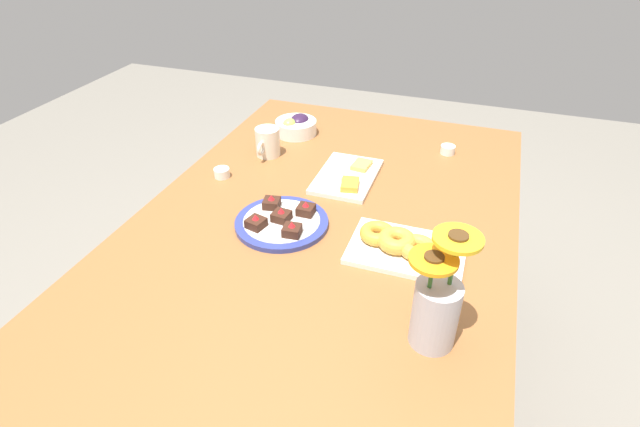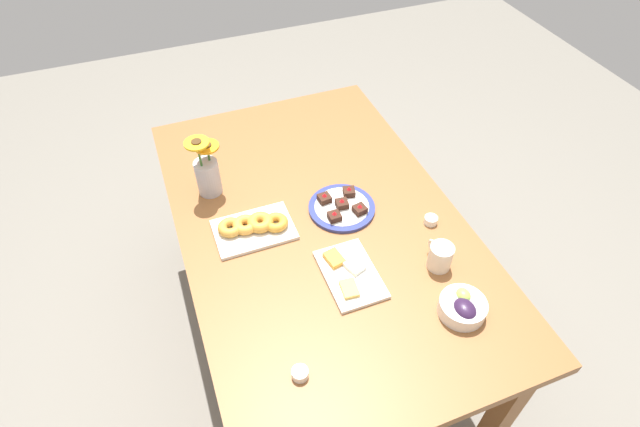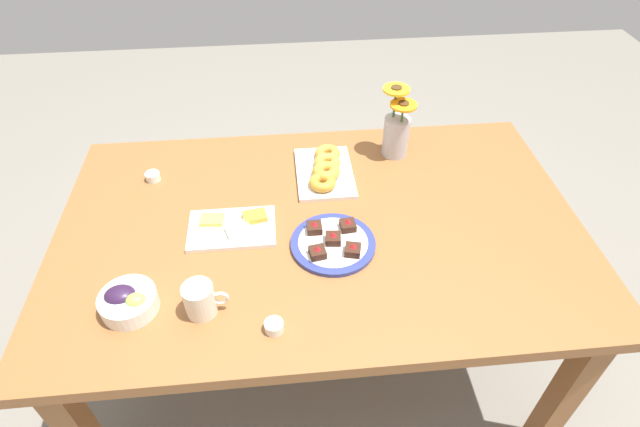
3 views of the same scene
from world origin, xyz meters
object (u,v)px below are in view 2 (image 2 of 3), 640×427
object	(u,v)px
coffee_mug	(440,256)
croissant_platter	(254,226)
jam_cup_honey	(300,373)
jam_cup_berry	(431,220)
flower_vase	(207,174)
dessert_plate	(342,207)
cheese_platter	(349,273)
grape_bowl	(463,307)
dining_table	(320,237)

from	to	relation	value
coffee_mug	croissant_platter	world-z (taller)	coffee_mug
jam_cup_honey	jam_cup_berry	size ratio (longest dim) A/B	1.00
coffee_mug	flower_vase	size ratio (longest dim) A/B	0.45
dessert_plate	cheese_platter	bearing A→B (deg)	161.99
coffee_mug	jam_cup_honey	bearing A→B (deg)	110.19
grape_bowl	jam_cup_berry	world-z (taller)	grape_bowl
dining_table	jam_cup_honey	size ratio (longest dim) A/B	33.33
coffee_mug	croissant_platter	bearing A→B (deg)	55.13
jam_cup_honey	dessert_plate	size ratio (longest dim) A/B	0.19
jam_cup_berry	dessert_plate	world-z (taller)	dessert_plate
coffee_mug	jam_cup_berry	distance (m)	0.20
cheese_platter	croissant_platter	bearing A→B (deg)	38.25
coffee_mug	jam_cup_berry	xyz separation A→B (m)	(0.18, -0.07, -0.03)
dining_table	flower_vase	xyz separation A→B (m)	(0.30, 0.34, 0.18)
cheese_platter	jam_cup_honey	size ratio (longest dim) A/B	5.42
dining_table	coffee_mug	world-z (taller)	coffee_mug
jam_cup_honey	croissant_platter	bearing A→B (deg)	-2.75
coffee_mug	dessert_plate	size ratio (longest dim) A/B	0.46
jam_cup_berry	flower_vase	world-z (taller)	flower_vase
coffee_mug	grape_bowl	world-z (taller)	coffee_mug
dining_table	jam_cup_honey	world-z (taller)	jam_cup_honey
coffee_mug	jam_cup_honey	world-z (taller)	coffee_mug
grape_bowl	jam_cup_honey	world-z (taller)	grape_bowl
croissant_platter	jam_cup_berry	bearing A→B (deg)	-107.48
dining_table	cheese_platter	bearing A→B (deg)	-179.43
grape_bowl	dining_table	bearing A→B (deg)	27.49
coffee_mug	flower_vase	distance (m)	0.90
grape_bowl	flower_vase	bearing A→B (deg)	36.56
grape_bowl	jam_cup_honey	bearing A→B (deg)	92.05
coffee_mug	dessert_plate	distance (m)	0.41
jam_cup_berry	dining_table	bearing A→B (deg)	67.96
croissant_platter	dessert_plate	bearing A→B (deg)	-92.15
grape_bowl	dessert_plate	xyz separation A→B (m)	(0.55, 0.17, -0.02)
grape_bowl	jam_cup_berry	distance (m)	0.38
dining_table	grape_bowl	size ratio (longest dim) A/B	10.89
grape_bowl	croissant_platter	world-z (taller)	grape_bowl
coffee_mug	flower_vase	world-z (taller)	flower_vase
coffee_mug	flower_vase	bearing A→B (deg)	45.16
croissant_platter	dessert_plate	world-z (taller)	dessert_plate
grape_bowl	jam_cup_berry	size ratio (longest dim) A/B	3.06
cheese_platter	coffee_mug	bearing A→B (deg)	-103.04
dining_table	croissant_platter	xyz separation A→B (m)	(0.04, 0.24, 0.11)
cheese_platter	flower_vase	distance (m)	0.66
cheese_platter	jam_cup_honey	xyz separation A→B (m)	(-0.28, 0.27, 0.00)
dessert_plate	grape_bowl	bearing A→B (deg)	-162.50
flower_vase	grape_bowl	bearing A→B (deg)	-143.44
jam_cup_honey	dining_table	bearing A→B (deg)	-26.22
grape_bowl	dessert_plate	size ratio (longest dim) A/B	0.59
flower_vase	cheese_platter	bearing A→B (deg)	-148.89
grape_bowl	dessert_plate	bearing A→B (deg)	17.50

